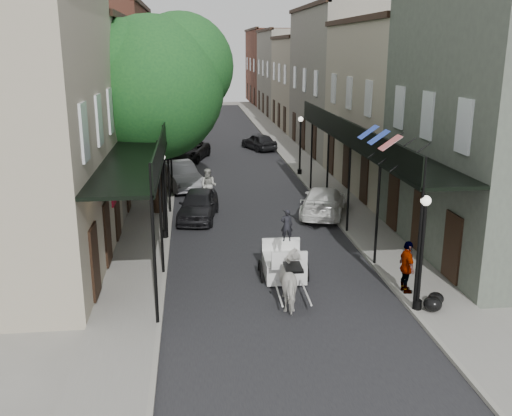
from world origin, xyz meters
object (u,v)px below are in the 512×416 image
object	(u,v)px
carriage	(283,246)
car_left_far	(188,151)
lamppost_left	(163,194)
pedestrian_sidewalk_right	(407,267)
horse	(293,281)
car_left_near	(198,205)
tree_far	(170,80)
pedestrian_sidewalk_left	(165,160)
tree_near	(161,82)
pedestrian_walking	(209,186)
car_right_near	(323,201)
car_left_mid	(180,175)
lamppost_right_near	(422,251)
lamppost_right_far	(300,144)
car_right_far	(259,142)

from	to	relation	value
carriage	car_left_far	world-z (taller)	carriage
lamppost_left	pedestrian_sidewalk_right	bearing A→B (deg)	-38.96
horse	car_left_near	size ratio (longest dim) A/B	0.47
tree_far	lamppost_left	world-z (taller)	tree_far
car_left_near	pedestrian_sidewalk_left	bearing A→B (deg)	110.22
horse	car_left_near	distance (m)	10.41
tree_near	pedestrian_walking	distance (m)	6.28
horse	car_left_near	world-z (taller)	horse
car_right_near	car_left_mid	bearing A→B (deg)	-23.05
lamppost_right_near	pedestrian_sidewalk_left	distance (m)	22.52
lamppost_right_far	car_right_far	distance (m)	10.12
lamppost_right_far	pedestrian_walking	size ratio (longest dim) A/B	2.01
pedestrian_walking	car_left_far	world-z (taller)	pedestrian_walking
pedestrian_sidewalk_left	car_left_mid	size ratio (longest dim) A/B	0.41
tree_near	car_right_far	size ratio (longest dim) A/B	2.42
pedestrian_sidewalk_left	carriage	bearing A→B (deg)	99.37
tree_far	car_right_near	distance (m)	17.84
pedestrian_walking	lamppost_right_far	bearing A→B (deg)	68.12
tree_far	carriage	distance (m)	23.53
car_left_near	car_left_far	size ratio (longest dim) A/B	0.85
pedestrian_walking	car_left_far	size ratio (longest dim) A/B	0.37
tree_far	lamppost_right_near	size ratio (longest dim) A/B	2.32
car_right_far	car_left_mid	bearing A→B (deg)	43.04
car_right_near	car_right_far	bearing A→B (deg)	-68.19
lamppost_right_near	car_right_near	size ratio (longest dim) A/B	0.76
pedestrian_sidewalk_right	car_right_far	bearing A→B (deg)	1.87
carriage	car_left_mid	bearing A→B (deg)	107.25
pedestrian_sidewalk_right	car_left_mid	distance (m)	17.94
pedestrian_sidewalk_right	car_left_far	world-z (taller)	pedestrian_sidewalk_right
lamppost_left	tree_near	bearing A→B (deg)	91.34
tree_near	car_left_mid	world-z (taller)	tree_near
carriage	pedestrian_sidewalk_right	xyz separation A→B (m)	(3.84, -2.31, -0.06)
horse	pedestrian_walking	size ratio (longest dim) A/B	1.07
lamppost_right_near	car_left_far	size ratio (longest dim) A/B	0.74
pedestrian_sidewalk_right	car_left_near	distance (m)	11.86
car_right_near	car_right_far	distance (m)	18.94
pedestrian_sidewalk_right	car_left_mid	xyz separation A→B (m)	(-7.80, 16.16, -0.24)
tree_far	pedestrian_sidewalk_right	world-z (taller)	tree_far
lamppost_right_near	car_left_mid	distance (m)	19.11
lamppost_right_near	lamppost_left	bearing A→B (deg)	135.71
tree_near	horse	world-z (taller)	tree_near
car_left_near	car_right_far	xyz separation A→B (m)	(5.20, 18.91, -0.04)
car_right_far	tree_far	bearing A→B (deg)	8.11
lamppost_right_far	car_left_near	xyz separation A→B (m)	(-6.70, -9.00, -1.33)
car_left_near	car_right_far	size ratio (longest dim) A/B	1.06
lamppost_right_near	carriage	distance (m)	5.28
carriage	car_left_far	xyz separation A→B (m)	(-3.46, 22.51, -0.39)
pedestrian_walking	car_left_near	world-z (taller)	pedestrian_walking
pedestrian_sidewalk_right	car_left_near	xyz separation A→B (m)	(-6.80, 9.71, -0.30)
carriage	car_left_far	distance (m)	22.77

